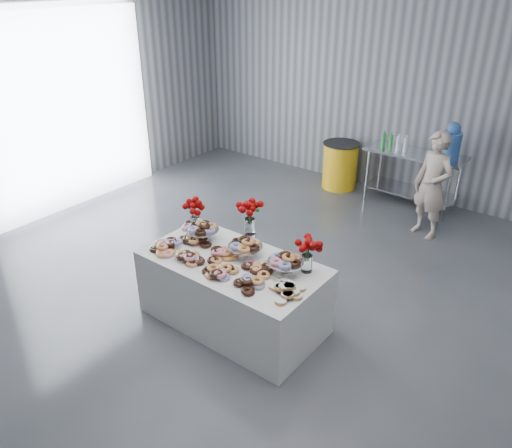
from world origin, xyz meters
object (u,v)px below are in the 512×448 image
at_px(person, 432,185).
at_px(display_table, 233,291).
at_px(prep_table, 413,169).
at_px(water_jug, 451,142).
at_px(trash_barrel, 340,165).

bearing_deg(person, display_table, -85.90).
bearing_deg(prep_table, person, -55.07).
xyz_separation_m(display_table, water_jug, (0.86, 4.01, 0.77)).
bearing_deg(trash_barrel, water_jug, 0.00).
relative_size(water_jug, trash_barrel, 0.69).
distance_m(display_table, water_jug, 4.17).
height_order(prep_table, trash_barrel, prep_table).
bearing_deg(person, trash_barrel, 176.41).
bearing_deg(water_jug, person, -85.05).
height_order(display_table, trash_barrel, trash_barrel).
distance_m(display_table, prep_table, 4.03).
bearing_deg(prep_table, display_table, -95.11).
xyz_separation_m(water_jug, trash_barrel, (-1.77, 0.00, -0.75)).
relative_size(water_jug, person, 0.37).
distance_m(water_jug, trash_barrel, 1.92).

